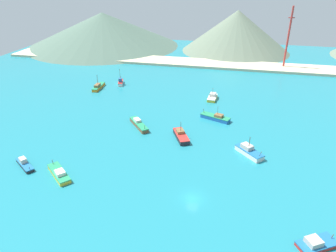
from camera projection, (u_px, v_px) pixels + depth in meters
The scene contains 15 objects.
ground at pixel (208, 136), 94.74m from camera, with size 260.00×280.00×0.50m.
fishing_boat_0 at pixel (249, 151), 84.47m from camera, with size 8.10×8.25×5.30m.
fishing_boat_1 at pixel (316, 244), 56.31m from camera, with size 8.04×6.60×2.01m.
fishing_boat_2 at pixel (139, 124), 99.73m from camera, with size 8.78×9.89×2.82m.
fishing_boat_3 at pixel (181, 136), 92.69m from camera, with size 6.60×9.46×5.27m.
fishing_boat_4 at pixel (216, 117), 104.32m from camera, with size 10.49×6.39×4.98m.
fishing_boat_5 at pixel (121, 82), 136.60m from camera, with size 3.80×7.06×7.17m.
fishing_boat_6 at pixel (25, 164), 79.51m from camera, with size 7.56×6.18×2.08m.
fishing_boat_7 at pixel (212, 97), 120.68m from camera, with size 3.55×7.41×4.58m.
fishing_boat_8 at pixel (98, 87), 131.74m from camera, with size 2.77×10.33×6.17m.
fishing_boat_9 at pixel (59, 173), 75.77m from camera, with size 9.09×8.39×2.23m.
beach_strip at pixel (225, 65), 163.44m from camera, with size 247.00×16.40×1.20m, color #C6B793.
hill_west at pixel (103, 29), 202.90m from camera, with size 98.66×98.66×21.02m.
hill_central at pixel (237, 31), 187.98m from camera, with size 65.52×65.52×24.24m.
radio_tower at pixel (288, 38), 152.37m from camera, with size 3.03×2.42×30.31m.
Camera 1 is at (6.78, -53.76, 45.26)m, focal length 33.06 mm.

